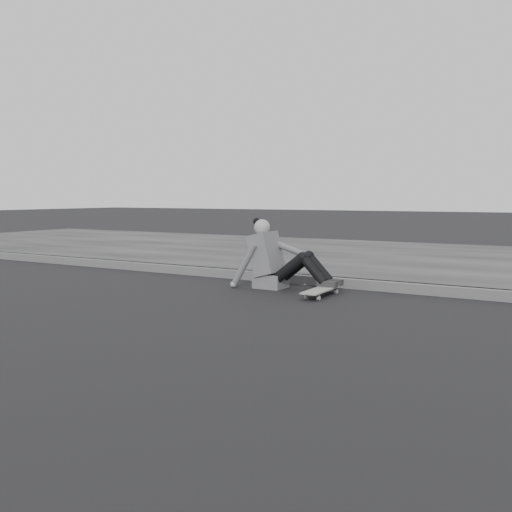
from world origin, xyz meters
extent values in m
plane|color=black|center=(0.00, 0.00, 0.00)|extent=(80.00, 80.00, 0.00)
cube|color=#525252|center=(0.00, 2.58, 0.06)|extent=(24.00, 0.16, 0.12)
cube|color=#333333|center=(0.00, 5.60, 0.06)|extent=(24.00, 6.00, 0.12)
cylinder|color=gray|center=(-0.40, 1.59, 0.03)|extent=(0.03, 0.05, 0.05)
cylinder|color=gray|center=(-0.25, 1.59, 0.03)|extent=(0.03, 0.05, 0.05)
cylinder|color=gray|center=(-0.40, 2.11, 0.03)|extent=(0.03, 0.05, 0.05)
cylinder|color=gray|center=(-0.25, 2.11, 0.03)|extent=(0.03, 0.05, 0.05)
cube|color=#333336|center=(-0.32, 1.59, 0.06)|extent=(0.16, 0.04, 0.03)
cube|color=#333336|center=(-0.32, 2.11, 0.06)|extent=(0.16, 0.04, 0.03)
cube|color=gray|center=(-0.32, 1.85, 0.08)|extent=(0.20, 0.78, 0.02)
cube|color=#59585B|center=(-1.12, 2.10, 0.09)|extent=(0.36, 0.34, 0.18)
cube|color=#59585B|center=(-1.19, 2.10, 0.43)|extent=(0.37, 0.40, 0.57)
cube|color=#59585B|center=(-1.32, 2.10, 0.55)|extent=(0.14, 0.30, 0.20)
cylinder|color=#979797|center=(-1.24, 2.10, 0.67)|extent=(0.09, 0.09, 0.08)
sphere|color=#979797|center=(-1.25, 2.10, 0.76)|extent=(0.20, 0.20, 0.20)
sphere|color=black|center=(-1.34, 2.12, 0.83)|extent=(0.09, 0.09, 0.09)
cylinder|color=black|center=(-0.81, 2.01, 0.28)|extent=(0.43, 0.13, 0.39)
cylinder|color=black|center=(-0.81, 2.19, 0.28)|extent=(0.43, 0.13, 0.39)
cylinder|color=black|center=(-0.51, 2.01, 0.28)|extent=(0.35, 0.11, 0.36)
cylinder|color=black|center=(-0.51, 2.19, 0.28)|extent=(0.35, 0.11, 0.36)
sphere|color=black|center=(-0.64, 2.01, 0.42)|extent=(0.13, 0.13, 0.13)
sphere|color=black|center=(-0.64, 2.19, 0.42)|extent=(0.13, 0.13, 0.13)
cube|color=#2A2A2A|center=(-0.32, 2.01, 0.12)|extent=(0.24, 0.08, 0.07)
cube|color=#2A2A2A|center=(-0.32, 2.19, 0.12)|extent=(0.24, 0.08, 0.07)
cylinder|color=#59585B|center=(-1.39, 1.89, 0.29)|extent=(0.38, 0.08, 0.58)
sphere|color=#979797|center=(-1.54, 1.88, 0.04)|extent=(0.08, 0.08, 0.08)
cylinder|color=#59585B|center=(-0.95, 2.26, 0.49)|extent=(0.48, 0.08, 0.21)
camera|label=1|loc=(2.26, -4.15, 1.15)|focal=40.00mm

